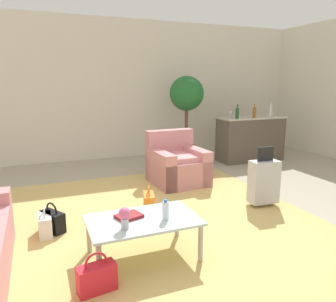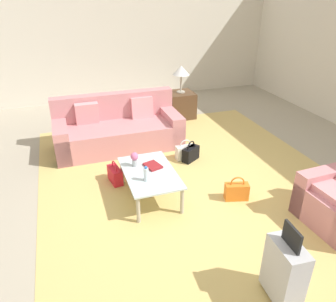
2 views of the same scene
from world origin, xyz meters
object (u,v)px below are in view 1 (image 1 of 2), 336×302
at_px(suitcase_silver, 264,181).
at_px(handbag_red, 97,277).
at_px(wine_bottle_amber, 254,112).
at_px(handbag_black, 52,221).
at_px(coffee_table, 143,223).
at_px(water_bottle, 166,210).
at_px(wine_bottle_green, 237,113).
at_px(armchair, 176,166).
at_px(coffee_table_book, 129,216).
at_px(wine_glass_leftmost, 231,113).
at_px(bar_console, 250,138).
at_px(wine_bottle_clear, 271,112).
at_px(wine_glass_left_of_centre, 271,111).
at_px(handbag_orange, 149,202).
at_px(potted_ficus, 186,102).
at_px(flower_vase, 125,216).
at_px(handbag_white, 45,224).

height_order(suitcase_silver, handbag_red, suitcase_silver).
distance_m(wine_bottle_amber, handbag_black, 4.86).
distance_m(coffee_table, water_bottle, 0.27).
bearing_deg(water_bottle, wine_bottle_green, 47.30).
height_order(armchair, coffee_table_book, armchair).
bearing_deg(wine_glass_leftmost, bar_console, -2.05).
relative_size(armchair, suitcase_silver, 1.09).
bearing_deg(wine_bottle_amber, armchair, -159.46).
bearing_deg(wine_bottle_clear, wine_glass_left_of_centre, 51.63).
distance_m(coffee_table, handbag_orange, 1.22).
bearing_deg(potted_ficus, flower_vase, -122.15).
height_order(flower_vase, wine_bottle_amber, wine_bottle_amber).
height_order(bar_console, handbag_white, bar_console).
bearing_deg(handbag_orange, wine_bottle_green, 35.66).
distance_m(wine_bottle_amber, handbag_white, 4.96).
height_order(handbag_white, handbag_black, same).
relative_size(handbag_white, potted_ficus, 0.19).
height_order(wine_glass_left_of_centre, handbag_red, wine_glass_left_of_centre).
xyz_separation_m(bar_console, wine_bottle_amber, (-0.01, -0.11, 0.58)).
xyz_separation_m(wine_glass_left_of_centre, handbag_red, (-4.55, -3.50, -0.95)).
xyz_separation_m(coffee_table_book, wine_glass_leftmost, (3.10, 3.04, 0.65)).
height_order(coffee_table, wine_bottle_green, wine_bottle_green).
xyz_separation_m(wine_glass_leftmost, wine_bottle_amber, (0.50, -0.13, 0.01)).
relative_size(handbag_white, handbag_orange, 1.00).
xyz_separation_m(wine_glass_leftmost, wine_glass_left_of_centre, (1.03, -0.01, 0.00)).
bearing_deg(handbag_orange, armchair, 50.82).
height_order(handbag_white, handbag_orange, same).
distance_m(bar_console, handbag_red, 5.35).
height_order(armchair, wine_bottle_clear, wine_bottle_clear).
xyz_separation_m(coffee_table, coffee_table_book, (-0.12, 0.08, 0.06)).
xyz_separation_m(bar_console, handbag_black, (-4.31, -2.16, -0.37)).
relative_size(handbag_red, handbag_orange, 1.00).
height_order(water_bottle, wine_glass_leftmost, wine_glass_leftmost).
xyz_separation_m(armchair, handbag_red, (-1.83, -2.56, -0.17)).
xyz_separation_m(wine_glass_left_of_centre, potted_ficus, (-1.82, 0.59, 0.22)).
distance_m(water_bottle, flower_vase, 0.42).
relative_size(wine_glass_leftmost, wine_bottle_clear, 0.51).
height_order(bar_console, wine_bottle_green, wine_bottle_green).
bearing_deg(handbag_orange, handbag_black, -172.19).
relative_size(flower_vase, potted_ficus, 0.11).
relative_size(coffee_table_book, handbag_black, 0.68).
distance_m(wine_bottle_amber, wine_bottle_clear, 0.44).
xyz_separation_m(wine_bottle_amber, wine_bottle_clear, (0.44, 0.00, 0.00)).
relative_size(flower_vase, wine_glass_left_of_centre, 1.33).
height_order(water_bottle, wine_bottle_clear, wine_bottle_clear).
bearing_deg(wine_bottle_clear, bar_console, 165.34).
distance_m(coffee_table_book, wine_bottle_green, 4.35).
bearing_deg(wine_bottle_amber, handbag_orange, -148.39).
xyz_separation_m(flower_vase, wine_glass_left_of_centre, (4.24, 3.26, 0.55)).
bearing_deg(wine_bottle_amber, wine_bottle_clear, 0.00).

